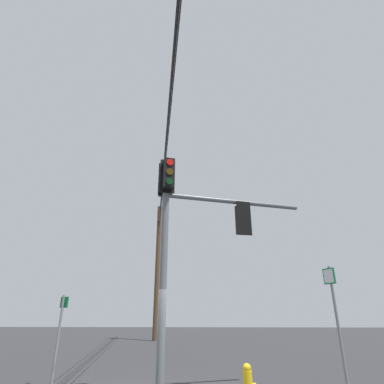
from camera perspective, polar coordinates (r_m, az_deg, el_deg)
signal_mast_assembly at (r=8.78m, az=-0.66°, el=-5.52°), size 4.46×1.88×6.20m
utility_pole_wooden at (r=22.77m, az=-6.54°, el=-13.94°), size 0.33×2.03×9.45m
route_sign_primary at (r=10.34m, az=-23.71°, el=-22.66°), size 0.32×0.23×2.41m
fire_hydrant at (r=8.52m, az=10.50°, el=-31.88°), size 0.30×0.22×0.81m
route_sign_secondary at (r=8.68m, az=25.56°, el=-20.30°), size 0.16×0.37×3.05m
overhead_wire_span at (r=8.95m, az=-3.97°, el=18.76°), size 4.76×31.10×2.42m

